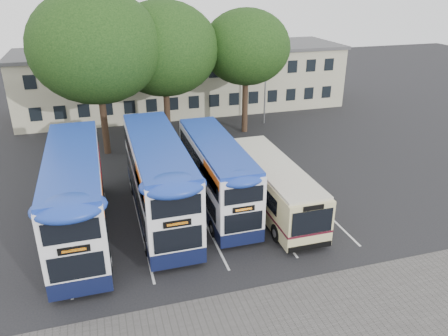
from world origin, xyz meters
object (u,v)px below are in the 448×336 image
tree_left (96,47)px  tree_mid (164,49)px  bus_dd_right (216,171)px  lamp_post (266,69)px  bus_dd_left (76,192)px  tree_right (246,47)px  bus_dd_mid (158,176)px  bus_single (273,183)px

tree_left → tree_mid: size_ratio=1.09×
bus_dd_right → lamp_post: bearing=58.7°
lamp_post → tree_left: tree_left is taller
tree_left → bus_dd_left: tree_left is taller
tree_mid → tree_right: (6.81, 0.05, -0.17)m
bus_dd_left → bus_dd_mid: size_ratio=1.00×
tree_right → bus_single: (-3.05, -13.75, -5.63)m
tree_right → bus_dd_mid: bearing=-126.6°
bus_dd_right → bus_single: size_ratio=1.01×
bus_dd_mid → bus_dd_right: size_ratio=1.13×
tree_left → tree_right: size_ratio=1.16×
bus_dd_mid → bus_single: (6.44, -0.98, -0.89)m
tree_mid → bus_single: (3.76, -13.71, -5.80)m
tree_mid → bus_single: size_ratio=1.14×
lamp_post → bus_single: lamp_post is taller
tree_right → bus_dd_mid: (-9.49, -12.78, -4.74)m
tree_mid → bus_dd_mid: (-2.68, -12.73, -4.91)m
lamp_post → bus_dd_right: (-8.60, -14.16, -2.84)m
tree_left → tree_mid: (5.11, 1.85, -0.61)m
bus_dd_mid → tree_mid: bearing=78.1°
tree_mid → bus_dd_left: bearing=-117.3°
lamp_post → tree_mid: 9.77m
bus_dd_right → tree_mid: bearing=93.3°
tree_left → bus_dd_mid: (2.43, -10.88, -5.52)m
bus_dd_mid → bus_dd_right: (3.40, 0.27, -0.29)m
tree_mid → bus_dd_mid: bearing=-101.9°
lamp_post → tree_right: tree_right is taller
tree_right → bus_dd_right: bearing=-116.0°
lamp_post → bus_single: (-5.56, -15.41, -3.44)m
tree_left → tree_mid: bearing=19.9°
bus_dd_left → bus_dd_mid: bearing=10.8°
bus_dd_left → bus_dd_right: 7.80m
lamp_post → bus_dd_mid: size_ratio=0.82×
bus_dd_mid → bus_dd_right: 3.42m
bus_dd_mid → tree_left: bearing=102.6°
bus_dd_left → bus_single: (10.76, -0.15, -0.89)m
tree_left → bus_dd_right: (5.83, -10.60, -5.81)m
tree_left → tree_mid: tree_left is taller
tree_left → bus_single: 16.14m
bus_single → tree_left: bearing=126.8°
bus_dd_right → tree_right: bearing=64.0°
tree_left → bus_single: size_ratio=1.24×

